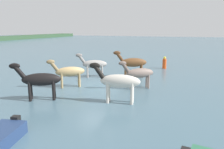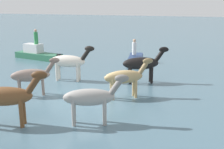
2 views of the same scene
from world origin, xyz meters
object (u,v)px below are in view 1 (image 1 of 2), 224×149
horse_pinto_flank (94,64)px  horse_chestnut_trailing (69,72)px  horse_dun_straggler (40,80)px  buoy_channel_marker (164,63)px  horse_dark_mare (139,73)px  horse_gray_outer (132,63)px  horse_mid_herd (118,81)px

horse_pinto_flank → horse_chestnut_trailing: size_ratio=1.09×
horse_pinto_flank → horse_chestnut_trailing: horse_pinto_flank is taller
horse_dun_straggler → buoy_channel_marker: (11.61, -5.11, -0.59)m
horse_dark_mare → horse_dun_straggler: bearing=6.6°
horse_pinto_flank → buoy_channel_marker: size_ratio=2.04×
horse_pinto_flank → horse_gray_outer: size_ratio=0.91×
horse_mid_herd → horse_gray_outer: 6.21m
horse_pinto_flank → horse_mid_herd: 6.13m
horse_pinto_flank → horse_mid_herd: (-4.94, -3.63, 0.10)m
horse_gray_outer → horse_chestnut_trailing: size_ratio=1.20×
horse_pinto_flank → horse_chestnut_trailing: (-3.19, 0.28, -0.01)m
horse_mid_herd → horse_dun_straggler: horse_mid_herd is taller
horse_pinto_flank → horse_gray_outer: bearing=179.6°
horse_pinto_flank → horse_gray_outer: 3.01m
horse_dun_straggler → horse_chestnut_trailing: (2.74, -0.11, -0.09)m
horse_dun_straggler → horse_chestnut_trailing: 2.74m
horse_gray_outer → buoy_channel_marker: bearing=-137.8°
horse_chestnut_trailing → horse_dark_mare: bearing=159.6°
horse_dark_mare → horse_pinto_flank: bearing=-61.7°
horse_dun_straggler → horse_chestnut_trailing: horse_dun_straggler is taller
horse_gray_outer → horse_dark_mare: size_ratio=1.22×
horse_gray_outer → horse_dark_mare: horse_gray_outer is taller
horse_dun_straggler → horse_dark_mare: bearing=-166.0°
horse_gray_outer → horse_dun_straggler: horse_gray_outer is taller
horse_mid_herd → horse_dark_mare: (2.94, -0.37, -0.13)m
buoy_channel_marker → horse_dun_straggler: bearing=156.2°
buoy_channel_marker → horse_chestnut_trailing: bearing=150.6°
horse_pinto_flank → buoy_channel_marker: horse_pinto_flank is taller
horse_dun_straggler → buoy_channel_marker: bearing=-141.5°
horse_chestnut_trailing → buoy_channel_marker: 10.20m
horse_pinto_flank → horse_dark_mare: bearing=129.3°
horse_chestnut_trailing → buoy_channel_marker: bearing=-155.4°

